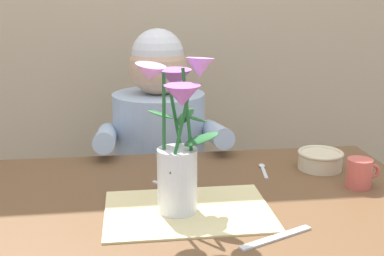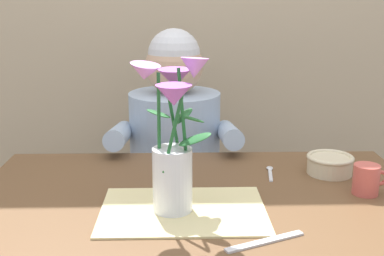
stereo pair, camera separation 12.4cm
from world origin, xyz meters
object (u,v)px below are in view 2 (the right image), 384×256
object	(u,v)px
flower_vase	(173,140)
ceramic_bowl	(330,164)
dinner_knife	(265,242)
coffee_cup	(367,179)
seated_person	(175,179)

from	to	relation	value
flower_vase	ceramic_bowl	world-z (taller)	flower_vase
flower_vase	dinner_knife	size ratio (longest dim) A/B	1.97
coffee_cup	ceramic_bowl	bearing A→B (deg)	108.23
dinner_knife	ceramic_bowl	bearing A→B (deg)	33.56
seated_person	dinner_knife	distance (m)	0.88
ceramic_bowl	dinner_knife	size ratio (longest dim) A/B	0.72
flower_vase	ceramic_bowl	distance (m)	0.54
seated_person	flower_vase	distance (m)	0.76
seated_person	coffee_cup	distance (m)	0.80
seated_person	flower_vase	xyz separation A→B (m)	(0.00, -0.67, 0.36)
seated_person	flower_vase	bearing A→B (deg)	-89.97
ceramic_bowl	flower_vase	bearing A→B (deg)	-151.74
flower_vase	dinner_knife	world-z (taller)	flower_vase
flower_vase	dinner_knife	distance (m)	0.31
seated_person	dinner_knife	size ratio (longest dim) A/B	5.97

